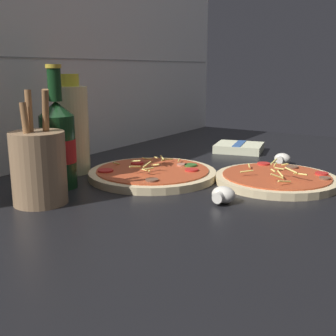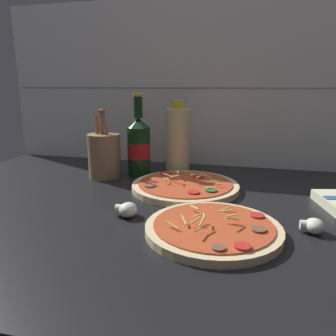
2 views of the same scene
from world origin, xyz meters
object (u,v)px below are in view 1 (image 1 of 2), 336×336
pizza_far (153,173)px  mushroom_left (223,195)px  oil_bottle (72,128)px  mushroom_right (282,159)px  beer_bottle (58,144)px  pizza_near (276,179)px  utensil_crock (39,167)px  dish_towel (239,148)px

pizza_far → mushroom_left: 23.91cm
oil_bottle → mushroom_right: oil_bottle is taller
beer_bottle → mushroom_left: bearing=-75.4°
pizza_near → utensil_crock: 50.72cm
dish_towel → beer_bottle: bearing=164.3°
mushroom_left → mushroom_right: bearing=1.6°
pizza_near → oil_bottle: 49.26cm
pizza_near → dish_towel: 36.69cm
utensil_crock → mushroom_left: bearing=-57.3°
pizza_far → mushroom_right: 36.61cm
mushroom_left → dish_towel: size_ratio=0.30×
pizza_far → oil_bottle: 22.41cm
utensil_crock → mushroom_right: bearing=-26.1°
pizza_near → oil_bottle: oil_bottle is taller
mushroom_right → utensil_crock: bearing=153.9°
oil_bottle → utensil_crock: bearing=-149.7°
beer_bottle → utensil_crock: size_ratio=1.20×
pizza_near → mushroom_right: bearing=14.2°
beer_bottle → oil_bottle: bearing=32.4°
beer_bottle → utensil_crock: 11.30cm
pizza_far → mushroom_left: bearing=-111.4°
pizza_near → mushroom_left: size_ratio=5.55×
beer_bottle → dish_towel: (57.99, -16.29, -8.32)cm
utensil_crock → dish_towel: bearing=-9.3°
mushroom_right → beer_bottle: bearing=145.0°
pizza_far → oil_bottle: (-6.47, 19.01, 9.93)cm
pizza_near → mushroom_right: (19.04, 4.83, 0.56)cm
beer_bottle → oil_bottle: beer_bottle is taller
mushroom_left → utensil_crock: (-18.65, 29.07, 5.50)cm
pizza_far → dish_towel: size_ratio=1.83×
mushroom_right → dish_towel: mushroom_right is taller
oil_bottle → utensil_crock: (-20.88, -12.20, -3.78)cm
pizza_far → dish_towel: pizza_far is taller
pizza_far → mushroom_right: (29.84, -21.20, 0.54)cm
oil_bottle → mushroom_right: size_ratio=5.23×
beer_bottle → pizza_far: bearing=-34.2°
mushroom_left → utensil_crock: 34.98cm
pizza_far → utensil_crock: 28.85cm
mushroom_right → mushroom_left: bearing=-178.4°
pizza_far → mushroom_right: size_ratio=6.58×
pizza_far → mushroom_left: (-8.70, -22.26, 0.64)cm
pizza_near → utensil_crock: utensil_crock is taller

